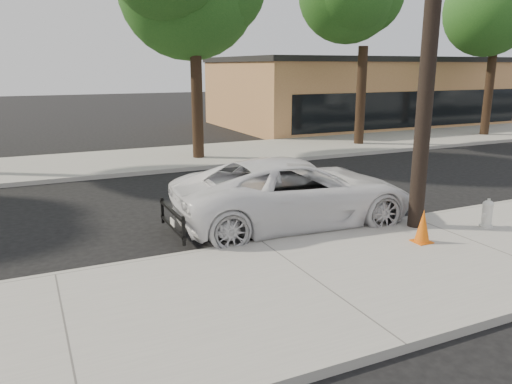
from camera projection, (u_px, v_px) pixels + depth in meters
ground at (224, 220)px, 12.25m from camera, size 120.00×120.00×0.00m
near_sidewalk at (317, 284)px, 8.46m from camera, size 90.00×4.40×0.15m
far_sidewalk at (145, 160)px, 19.70m from camera, size 90.00×5.00×0.15m
curb_near at (261, 244)px, 10.39m from camera, size 90.00×0.12×0.16m
building_main at (362, 93)px, 32.39m from camera, size 18.00×10.00×4.00m
utility_pole at (432, 15)px, 10.21m from camera, size 1.40×0.34×9.00m
tree_d at (371, 3)px, 21.87m from camera, size 4.50×4.35×8.75m
tree_e at (504, 4)px, 24.90m from camera, size 4.80×4.65×9.25m
police_cruiser at (295, 192)px, 11.74m from camera, size 5.91×3.05×1.60m
fire_hydrant at (487, 214)px, 11.17m from camera, size 0.33×0.30×0.62m
traffic_cone at (423, 226)px, 10.21m from camera, size 0.36×0.36×0.69m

